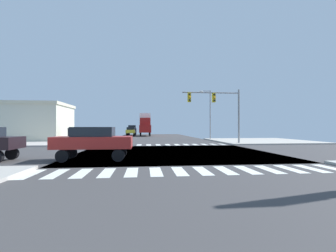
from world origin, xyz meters
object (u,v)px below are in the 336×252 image
Objects in this scene: street_lamp at (209,110)px; sedan_farside_2 at (94,140)px; sedan_nearside_1 at (131,131)px; box_truck_queued_1 at (145,124)px; traffic_signal_mast at (217,103)px; suv_crossing_1 at (132,129)px; bank_building at (27,122)px.

street_lamp is 23.85m from sedan_farside_2.
sedan_farside_2 is at bearing 89.84° from sedan_nearside_1.
sedan_farside_2 is 0.60× the size of box_truck_queued_1.
box_truck_queued_1 is (-7.69, 25.01, -1.91)m from traffic_signal_mast.
suv_crossing_1 is at bearing -0.13° from sedan_farside_2.
bank_building is 2.60× the size of suv_crossing_1.
suv_crossing_1 is at bearing 120.18° from street_lamp.
traffic_signal_mast reaches higher than box_truck_queued_1.
box_truck_queued_1 is at bearing 119.34° from suv_crossing_1.
box_truck_queued_1 is at bearing 120.46° from street_lamp.
bank_building reaches higher than sedan_farside_2.
street_lamp reaches higher than box_truck_queued_1.
box_truck_queued_1 reaches higher than sedan_farside_2.
sedan_farside_2 is at bearing -134.46° from traffic_signal_mast.
traffic_signal_mast is 1.50× the size of sedan_nearside_1.
suv_crossing_1 is (0.10, 41.34, 0.28)m from sedan_farside_2.
sedan_nearside_1 is 0.93× the size of suv_crossing_1.
street_lamp is 1.61× the size of suv_crossing_1.
sedan_nearside_1 is at bearing 19.61° from box_truck_queued_1.
bank_building is 1.66× the size of box_truck_queued_1.
sedan_farside_2 is at bearing 89.87° from suv_crossing_1.
box_truck_queued_1 is at bearing 107.09° from traffic_signal_mast.
box_truck_queued_1 is (-9.39, 15.96, -1.90)m from street_lamp.
sedan_nearside_1 is at bearing 49.91° from bank_building.
street_lamp is 19.66m from sedan_nearside_1.
traffic_signal_mast is 9.21m from street_lamp.
sedan_farside_2 is (12.91, -19.48, -1.44)m from bank_building.
suv_crossing_1 is 6.23m from box_truck_queued_1.
traffic_signal_mast is 0.90× the size of box_truck_queued_1.
traffic_signal_mast is at bearing -19.71° from bank_building.
sedan_nearside_1 is 6.41m from suv_crossing_1.
bank_building is at bearing 45.91° from box_truck_queued_1.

